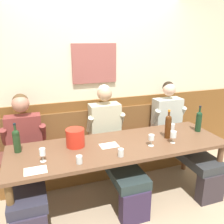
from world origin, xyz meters
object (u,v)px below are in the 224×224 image
at_px(wall_bench, 103,155).
at_px(wine_bottle_green_tall, 16,140).
at_px(wine_glass_mid_right, 42,153).
at_px(wine_glass_right_end, 70,134).
at_px(person_left_seat, 25,157).
at_px(wine_bottle_clear_water, 168,126).
at_px(ice_bucket, 75,138).
at_px(wine_glass_mid_left, 173,135).
at_px(person_center_left_seat, 112,141).
at_px(water_tumbler_left, 172,127).
at_px(water_tumbler_right, 121,153).
at_px(dining_table, 120,150).
at_px(wine_bottle_amber_mid, 199,121).
at_px(wine_glass_by_bottle, 151,138).
at_px(water_tumbler_center, 79,160).
at_px(person_right_seat, 179,133).

distance_m(wall_bench, wine_bottle_green_tall, 1.36).
bearing_deg(wine_glass_mid_right, wine_glass_right_end, 51.37).
distance_m(person_left_seat, wine_bottle_clear_water, 1.74).
relative_size(ice_bucket, wine_glass_mid_left, 1.45).
bearing_deg(person_center_left_seat, water_tumbler_left, -8.87).
height_order(person_left_seat, wine_glass_right_end, person_left_seat).
bearing_deg(water_tumbler_right, wine_glass_right_end, 126.55).
bearing_deg(wine_glass_mid_right, dining_table, 7.49).
bearing_deg(water_tumbler_right, wall_bench, 84.52).
bearing_deg(wine_bottle_amber_mid, person_left_seat, 173.48).
relative_size(wine_bottle_green_tall, wine_glass_by_bottle, 2.45).
distance_m(ice_bucket, wine_glass_mid_right, 0.45).
bearing_deg(water_tumbler_left, wine_glass_mid_right, -169.41).
bearing_deg(wine_glass_by_bottle, water_tumbler_center, -171.86).
distance_m(person_left_seat, wine_bottle_green_tall, 0.30).
height_order(ice_bucket, wine_bottle_green_tall, wine_bottle_green_tall).
bearing_deg(water_tumbler_right, wine_bottle_amber_mid, 14.56).
bearing_deg(wine_bottle_amber_mid, wine_glass_by_bottle, -166.30).
bearing_deg(wall_bench, wine_glass_mid_right, -137.96).
distance_m(person_left_seat, person_center_left_seat, 1.08).
xyz_separation_m(person_center_left_seat, person_right_seat, (1.02, -0.01, -0.02)).
bearing_deg(person_center_left_seat, wine_glass_right_end, -178.24).
bearing_deg(wine_bottle_clear_water, water_tumbler_center, -167.42).
height_order(wall_bench, person_center_left_seat, person_center_left_seat).
distance_m(dining_table, water_tumbler_right, 0.31).
height_order(person_left_seat, water_tumbler_left, person_left_seat).
relative_size(person_center_left_seat, ice_bucket, 6.27).
xyz_separation_m(person_left_seat, wine_bottle_amber_mid, (2.20, -0.25, 0.28)).
height_order(wine_glass_right_end, water_tumbler_center, wine_glass_right_end).
bearing_deg(water_tumbler_right, wine_bottle_clear_water, 19.71).
height_order(wall_bench, wine_glass_by_bottle, wall_bench).
bearing_deg(wine_bottle_amber_mid, ice_bucket, 177.05).
relative_size(dining_table, wine_glass_by_bottle, 18.62).
height_order(wall_bench, wine_bottle_amber_mid, wine_bottle_amber_mid).
xyz_separation_m(person_center_left_seat, wine_glass_by_bottle, (0.31, -0.48, 0.20)).
xyz_separation_m(person_center_left_seat, water_tumbler_right, (-0.12, -0.61, 0.14)).
distance_m(wall_bench, dining_table, 0.78).
relative_size(wine_bottle_amber_mid, water_tumbler_left, 4.25).
xyz_separation_m(person_left_seat, wine_glass_right_end, (0.53, 0.02, 0.22)).
height_order(wine_glass_mid_left, water_tumbler_right, wine_glass_mid_left).
relative_size(wine_glass_mid_right, water_tumbler_left, 1.72).
height_order(ice_bucket, wine_glass_mid_right, ice_bucket).
relative_size(wine_bottle_clear_water, water_tumbler_left, 4.39).
xyz_separation_m(wall_bench, wine_glass_mid_left, (0.61, -0.84, 0.57)).
height_order(dining_table, person_left_seat, person_left_seat).
bearing_deg(wine_glass_by_bottle, wine_glass_mid_left, -3.53).
xyz_separation_m(person_left_seat, wine_glass_mid_right, (0.18, -0.41, 0.23)).
distance_m(person_right_seat, wine_bottle_clear_water, 0.59).
xyz_separation_m(person_center_left_seat, wine_glass_mid_left, (0.59, -0.50, 0.20)).
bearing_deg(water_tumbler_left, dining_table, -166.28).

